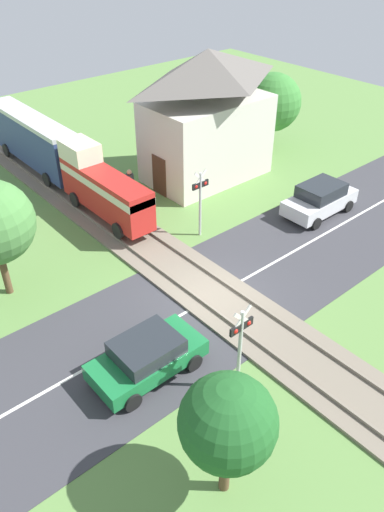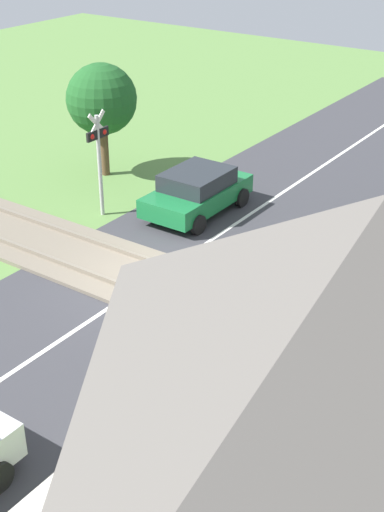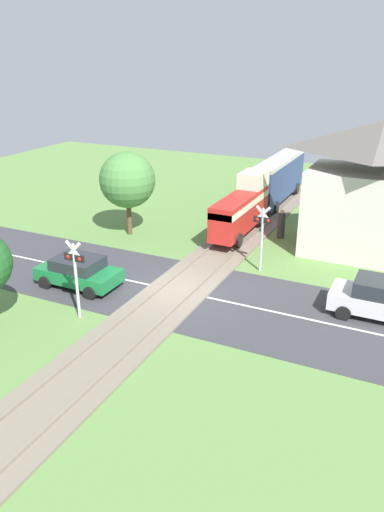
{
  "view_description": "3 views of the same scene",
  "coord_description": "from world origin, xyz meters",
  "px_view_note": "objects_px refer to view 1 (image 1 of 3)",
  "views": [
    {
      "loc": [
        -10.54,
        -10.93,
        12.52
      ],
      "look_at": [
        0.0,
        1.38,
        1.2
      ],
      "focal_mm": 35.0,
      "sensor_mm": 36.0,
      "label": 1
    },
    {
      "loc": [
        12.4,
        10.06,
        9.22
      ],
      "look_at": [
        0.0,
        1.38,
        1.2
      ],
      "focal_mm": 50.0,
      "sensor_mm": 36.0,
      "label": 2
    },
    {
      "loc": [
        9.15,
        -17.69,
        9.89
      ],
      "look_at": [
        0.0,
        1.38,
        1.2
      ],
      "focal_mm": 35.0,
      "sensor_mm": 36.0,
      "label": 3
    }
  ],
  "objects_px": {
    "crossing_signal_east_approach": "(200,195)",
    "pedestrian_by_station": "(130,186)",
    "car_near_crossing": "(147,356)",
    "station_building": "(207,118)",
    "train": "(59,157)",
    "car_far_side": "(320,199)",
    "crossing_signal_west_approach": "(241,339)"
  },
  "relations": [
    {
      "from": "train",
      "to": "car_far_side",
      "type": "distance_m",
      "value": 13.54
    },
    {
      "from": "crossing_signal_east_approach",
      "to": "pedestrian_by_station",
      "type": "distance_m",
      "value": 5.15
    },
    {
      "from": "train",
      "to": "car_far_side",
      "type": "xyz_separation_m",
      "value": [
        8.32,
        -10.63,
        -1.04
      ]
    },
    {
      "from": "station_building",
      "to": "pedestrian_by_station",
      "type": "height_order",
      "value": "station_building"
    },
    {
      "from": "train",
      "to": "crossing_signal_west_approach",
      "type": "distance_m",
      "value": 16.05
    },
    {
      "from": "crossing_signal_east_approach",
      "to": "pedestrian_by_station",
      "type": "height_order",
      "value": "crossing_signal_east_approach"
    },
    {
      "from": "station_building",
      "to": "crossing_signal_east_approach",
      "type": "bearing_deg",
      "value": -134.47
    },
    {
      "from": "station_building",
      "to": "pedestrian_by_station",
      "type": "relative_size",
      "value": 4.22
    },
    {
      "from": "crossing_signal_west_approach",
      "to": "pedestrian_by_station",
      "type": "bearing_deg",
      "value": 69.7
    },
    {
      "from": "car_far_side",
      "to": "crossing_signal_east_approach",
      "type": "height_order",
      "value": "crossing_signal_east_approach"
    },
    {
      "from": "car_near_crossing",
      "to": "station_building",
      "type": "bearing_deg",
      "value": 40.78
    },
    {
      "from": "station_building",
      "to": "train",
      "type": "bearing_deg",
      "value": 150.94
    },
    {
      "from": "car_near_crossing",
      "to": "pedestrian_by_station",
      "type": "xyz_separation_m",
      "value": [
        6.41,
        10.18,
        0.03
      ]
    },
    {
      "from": "crossing_signal_west_approach",
      "to": "car_near_crossing",
      "type": "bearing_deg",
      "value": 127.37
    },
    {
      "from": "car_far_side",
      "to": "crossing_signal_west_approach",
      "type": "relative_size",
      "value": 1.21
    },
    {
      "from": "crossing_signal_west_approach",
      "to": "car_far_side",
      "type": "bearing_deg",
      "value": 25.66
    },
    {
      "from": "car_far_side",
      "to": "pedestrian_by_station",
      "type": "xyz_separation_m",
      "value": [
        -6.22,
        7.3,
        -0.06
      ]
    },
    {
      "from": "train",
      "to": "car_near_crossing",
      "type": "distance_m",
      "value": 14.23
    },
    {
      "from": "car_near_crossing",
      "to": "train",
      "type": "bearing_deg",
      "value": 72.31
    },
    {
      "from": "crossing_signal_east_approach",
      "to": "pedestrian_by_station",
      "type": "bearing_deg",
      "value": 94.94
    },
    {
      "from": "train",
      "to": "crossing_signal_west_approach",
      "type": "xyz_separation_m",
      "value": [
        -2.53,
        -15.84,
        0.22
      ]
    },
    {
      "from": "train",
      "to": "crossing_signal_east_approach",
      "type": "bearing_deg",
      "value": -73.06
    },
    {
      "from": "train",
      "to": "crossing_signal_west_approach",
      "type": "bearing_deg",
      "value": -99.06
    },
    {
      "from": "train",
      "to": "crossing_signal_east_approach",
      "type": "relative_size",
      "value": 4.45
    },
    {
      "from": "station_building",
      "to": "pedestrian_by_station",
      "type": "distance_m",
      "value": 5.49
    },
    {
      "from": "car_far_side",
      "to": "crossing_signal_east_approach",
      "type": "bearing_deg",
      "value": 158.07
    },
    {
      "from": "pedestrian_by_station",
      "to": "crossing_signal_east_approach",
      "type": "bearing_deg",
      "value": -85.06
    },
    {
      "from": "crossing_signal_east_approach",
      "to": "pedestrian_by_station",
      "type": "xyz_separation_m",
      "value": [
        -0.43,
        4.96,
        -1.32
      ]
    },
    {
      "from": "crossing_signal_west_approach",
      "to": "station_building",
      "type": "xyz_separation_m",
      "value": [
        9.43,
        12.01,
        1.28
      ]
    },
    {
      "from": "station_building",
      "to": "car_near_crossing",
      "type": "bearing_deg",
      "value": -139.22
    },
    {
      "from": "crossing_signal_west_approach",
      "to": "station_building",
      "type": "height_order",
      "value": "station_building"
    },
    {
      "from": "car_far_side",
      "to": "station_building",
      "type": "bearing_deg",
      "value": 101.79
    }
  ]
}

